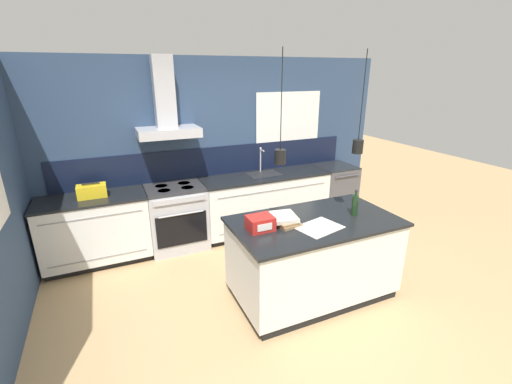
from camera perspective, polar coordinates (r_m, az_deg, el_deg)
ground_plane at (r=3.98m, az=2.81°, el=-17.67°), size 16.00×16.00×0.00m
wall_back at (r=5.13m, az=-7.48°, el=7.58°), size 5.60×2.19×2.60m
counter_run_left at (r=4.91m, az=-25.08°, el=-5.72°), size 1.31×0.64×0.91m
counter_run_sink at (r=5.36m, az=1.52°, el=-1.69°), size 1.99×0.64×1.30m
oven_range at (r=4.96m, az=-13.05°, el=-4.10°), size 0.79×0.66×0.91m
dishwasher at (r=6.00m, az=12.72°, el=0.11°), size 0.60×0.65×0.91m
kitchen_island at (r=3.89m, az=9.44°, el=-10.72°), size 1.78×1.00×0.91m
bottle_on_island at (r=3.87m, az=16.16°, el=-2.07°), size 0.07×0.07×0.29m
book_stack at (r=3.55m, az=4.67°, el=-4.56°), size 0.29×0.35×0.09m
red_supply_box at (r=3.40m, az=0.72°, el=-5.21°), size 0.26×0.21×0.14m
paper_pile at (r=3.52m, az=10.48°, el=-5.81°), size 0.50×0.42×0.01m
yellow_toolbox at (r=4.72m, az=-25.68°, el=0.15°), size 0.34×0.18×0.19m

